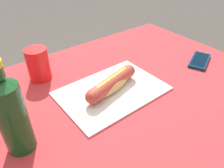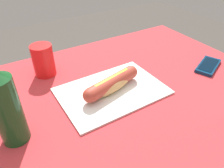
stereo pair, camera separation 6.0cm
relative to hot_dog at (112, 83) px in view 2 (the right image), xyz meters
name	(u,v)px [view 2 (the right image)]	position (x,y,z in m)	size (l,w,h in m)	color
dining_table	(105,138)	(-0.05, -0.04, -0.18)	(1.17, 0.79, 0.78)	brown
paper_wrapper	(112,91)	(0.00, 0.00, -0.03)	(0.32, 0.22, 0.01)	silver
hot_dog	(112,83)	(0.00, 0.00, 0.00)	(0.21, 0.09, 0.05)	tan
cell_phone	(208,66)	(0.38, -0.06, -0.03)	(0.14, 0.11, 0.01)	#0A2D4C
soda_bottle	(6,108)	(-0.30, -0.04, 0.07)	(0.06, 0.06, 0.23)	#14471E
drinking_cup	(43,60)	(-0.15, 0.21, 0.02)	(0.07, 0.07, 0.11)	red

